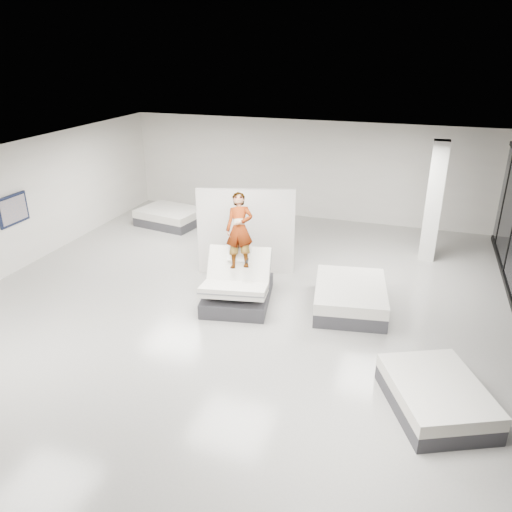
% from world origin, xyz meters
% --- Properties ---
extents(room, '(14.00, 14.04, 3.20)m').
position_xyz_m(room, '(0.00, 0.00, 1.60)').
color(room, '#A4A29B').
rests_on(room, ground).
extents(hero_bed, '(1.73, 2.10, 1.27)m').
position_xyz_m(hero_bed, '(0.00, 0.52, 0.37)').
color(hero_bed, '#323237').
rests_on(hero_bed, floor).
extents(person, '(0.92, 1.78, 1.18)m').
position_xyz_m(person, '(-0.06, 0.86, 1.25)').
color(person, slate).
rests_on(person, hero_bed).
extents(remote, '(0.08, 0.15, 0.08)m').
position_xyz_m(remote, '(0.22, 0.55, 1.04)').
color(remote, black).
rests_on(remote, person).
extents(divider_panel, '(2.34, 0.79, 2.19)m').
position_xyz_m(divider_panel, '(-0.36, 2.12, 1.10)').
color(divider_panel, silver).
rests_on(divider_panel, floor).
extents(flat_bed_right_far, '(1.81, 2.22, 0.55)m').
position_xyz_m(flat_bed_right_far, '(2.44, 1.05, 0.28)').
color(flat_bed_right_far, '#323237').
rests_on(flat_bed_right_far, floor).
extents(flat_bed_right_near, '(1.98, 2.20, 0.50)m').
position_xyz_m(flat_bed_right_near, '(4.24, -1.87, 0.25)').
color(flat_bed_right_near, '#323237').
rests_on(flat_bed_right_near, floor).
extents(flat_bed_left_far, '(2.10, 1.72, 0.52)m').
position_xyz_m(flat_bed_left_far, '(-3.93, 4.82, 0.26)').
color(flat_bed_left_far, '#323237').
rests_on(flat_bed_left_far, floor).
extents(column, '(0.40, 0.40, 3.20)m').
position_xyz_m(column, '(4.00, 4.50, 1.60)').
color(column, white).
rests_on(column, floor).
extents(wall_poster, '(0.06, 0.95, 0.75)m').
position_xyz_m(wall_poster, '(-5.93, 0.50, 1.60)').
color(wall_poster, black).
rests_on(wall_poster, wall_left).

